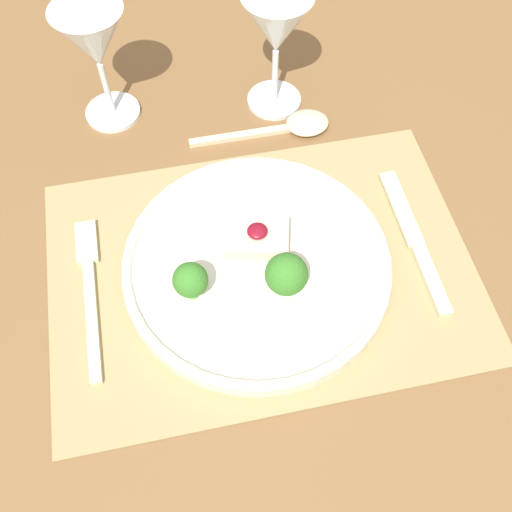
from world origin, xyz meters
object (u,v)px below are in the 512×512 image
(dinner_plate, at_px, (256,260))
(spoon, at_px, (296,125))
(knife, at_px, (418,249))
(wine_glass_near, at_px, (277,29))
(fork, at_px, (90,284))
(wine_glass_far, at_px, (94,43))

(dinner_plate, relative_size, spoon, 1.61)
(knife, height_order, spoon, spoon)
(knife, xyz_separation_m, wine_glass_near, (-0.11, 0.27, 0.11))
(fork, distance_m, spoon, 0.33)
(fork, height_order, spoon, spoon)
(wine_glass_near, relative_size, wine_glass_far, 1.01)
(spoon, bearing_deg, wine_glass_far, 157.34)
(fork, xyz_separation_m, spoon, (0.28, 0.19, 0.00))
(fork, xyz_separation_m, knife, (0.37, -0.03, 0.00))
(wine_glass_far, bearing_deg, knife, -42.06)
(dinner_plate, height_order, wine_glass_near, wine_glass_near)
(dinner_plate, distance_m, fork, 0.18)
(dinner_plate, xyz_separation_m, fork, (-0.18, 0.01, -0.01))
(fork, bearing_deg, wine_glass_far, 82.43)
(spoon, height_order, wine_glass_near, wine_glass_near)
(dinner_plate, distance_m, knife, 0.19)
(wine_glass_near, bearing_deg, dinner_plate, -107.16)
(knife, xyz_separation_m, spoon, (-0.09, 0.21, 0.00))
(knife, xyz_separation_m, wine_glass_far, (-0.32, 0.29, 0.11))
(dinner_plate, xyz_separation_m, knife, (0.19, -0.02, -0.01))
(knife, relative_size, spoon, 1.08)
(spoon, bearing_deg, dinner_plate, -119.77)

